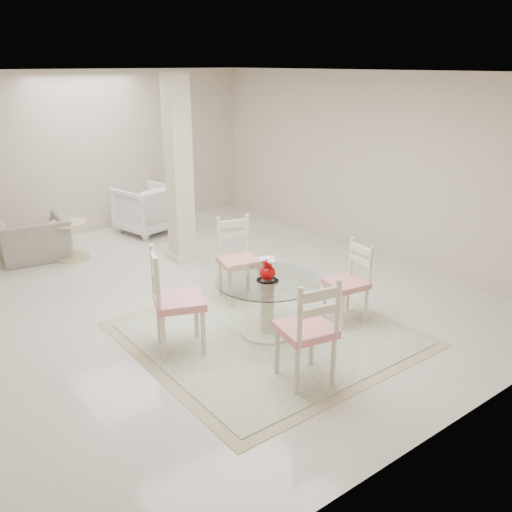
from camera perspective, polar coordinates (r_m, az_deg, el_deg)
ground at (r=6.98m, az=-5.87°, el=-4.03°), size 7.00×7.00×0.00m
room_shell at (r=6.46m, az=-6.45°, el=11.20°), size 6.02×7.02×2.71m
column at (r=7.90m, az=-8.13°, el=8.96°), size 0.30×0.30×2.70m
area_rug at (r=5.98m, az=1.18°, el=-8.14°), size 2.76×2.76×0.02m
dining_table at (r=5.83m, az=1.20°, el=-5.38°), size 1.11×1.11×0.64m
red_vase at (r=5.66m, az=1.24°, el=-1.32°), size 0.20×0.19×0.26m
dining_chair_east at (r=6.17m, az=10.00°, el=-2.11°), size 0.46×0.46×1.02m
dining_chair_north at (r=6.62m, az=-2.03°, el=0.33°), size 0.56×0.56×1.14m
dining_chair_west at (r=5.45m, az=-8.94°, el=-3.93°), size 0.63×0.63×1.21m
dining_chair_south at (r=4.87m, az=5.72°, el=-7.14°), size 0.55×0.55×1.15m
recliner_taupe at (r=8.71m, az=-22.37°, el=1.67°), size 1.09×0.98×0.64m
armchair_white at (r=9.58m, az=-11.46°, el=4.88°), size 1.04×1.06×0.82m
side_table at (r=8.59m, az=-18.99°, el=1.44°), size 0.55×0.55×0.57m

